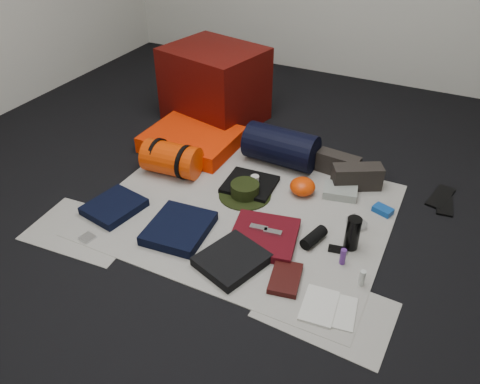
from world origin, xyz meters
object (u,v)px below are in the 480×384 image
at_px(paperback_book, 285,278).
at_px(red_cabinet, 215,85).
at_px(sleeping_pad, 192,140).
at_px(water_bottle, 353,233).
at_px(compact_camera, 357,223).
at_px(stuff_sack, 172,159).
at_px(navy_duffel, 281,147).

bearing_deg(paperback_book, red_cabinet, 118.63).
relative_size(sleeping_pad, water_bottle, 3.26).
height_order(red_cabinet, compact_camera, red_cabinet).
bearing_deg(water_bottle, stuff_sack, 171.19).
distance_m(navy_duffel, compact_camera, 0.76).
bearing_deg(compact_camera, water_bottle, -53.24).
relative_size(water_bottle, compact_camera, 1.83).
xyz_separation_m(navy_duffel, compact_camera, (0.62, -0.42, -0.10)).
bearing_deg(compact_camera, sleeping_pad, -164.21).
distance_m(stuff_sack, navy_duffel, 0.71).
bearing_deg(compact_camera, red_cabinet, 179.76).
relative_size(red_cabinet, navy_duffel, 1.42).
distance_m(red_cabinet, compact_camera, 1.57).
bearing_deg(compact_camera, paperback_book, -78.12).
xyz_separation_m(sleeping_pad, compact_camera, (1.25, -0.35, -0.03)).
relative_size(red_cabinet, compact_camera, 6.49).
height_order(navy_duffel, paperback_book, navy_duffel).
bearing_deg(compact_camera, navy_duffel, 177.31).
bearing_deg(navy_duffel, paperback_book, -64.14).
height_order(navy_duffel, water_bottle, navy_duffel).
distance_m(stuff_sack, paperback_book, 1.14).
bearing_deg(sleeping_pad, water_bottle, -22.83).
xyz_separation_m(sleeping_pad, stuff_sack, (0.06, -0.35, 0.05)).
distance_m(sleeping_pad, compact_camera, 1.30).
distance_m(stuff_sack, water_bottle, 1.22).
bearing_deg(paperback_book, navy_duffel, 102.82).
xyz_separation_m(stuff_sack, navy_duffel, (0.57, 0.42, 0.02)).
xyz_separation_m(red_cabinet, stuff_sack, (0.13, -0.81, -0.17)).
distance_m(water_bottle, paperback_book, 0.43).
height_order(navy_duffel, compact_camera, navy_duffel).
relative_size(red_cabinet, stuff_sack, 1.87).
bearing_deg(navy_duffel, stuff_sack, -141.31).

